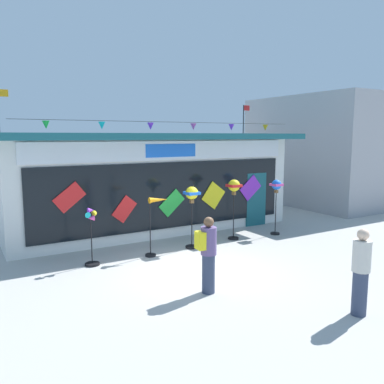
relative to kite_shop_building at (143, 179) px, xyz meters
The scene contains 10 objects.
ground_plane 5.77m from the kite_shop_building, 100.49° to the right, with size 80.00×80.00×0.00m, color #ADAAA5.
kite_shop_building is the anchor object (origin of this frame).
wind_spinner_far_left 4.97m from the kite_shop_building, 129.71° to the right, with size 0.39×0.39×1.55m.
wind_spinner_left 4.07m from the kite_shop_building, 108.85° to the right, with size 0.69×0.30×1.68m.
wind_spinner_center_left 3.68m from the kite_shop_building, 90.37° to the right, with size 0.40×0.40×1.88m.
wind_spinner_center_right 3.88m from the kite_shop_building, 64.41° to the right, with size 0.40×0.40×1.98m.
wind_spinner_right 4.98m from the kite_shop_building, 48.36° to the right, with size 0.35×0.35×1.91m.
person_near_camera 9.26m from the kite_shop_building, 87.58° to the right, with size 0.34×0.34×1.68m.
person_mid_plaza 7.06m from the kite_shop_building, 102.44° to the right, with size 0.46×0.34×1.68m.
neighbour_building 11.25m from the kite_shop_building, ahead, with size 7.24×6.89×5.26m, color #99999E.
Camera 1 is at (-5.00, -8.32, 3.39)m, focal length 37.04 mm.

